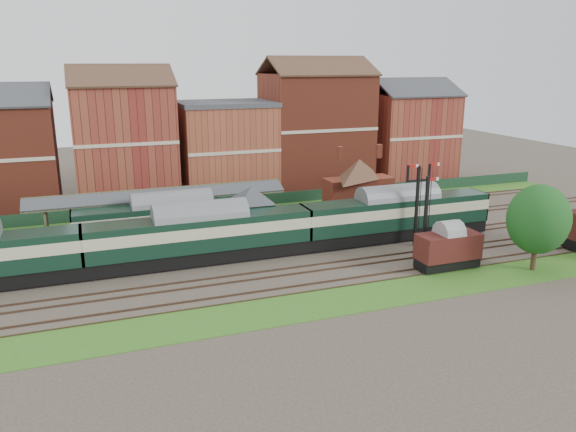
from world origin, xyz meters
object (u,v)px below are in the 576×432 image
object	(u,v)px
platform_railcar	(173,219)
goods_van_a	(448,248)
semaphore_bracket	(417,200)
signal_box	(252,214)
dmu_train	(201,234)

from	to	relation	value
platform_railcar	goods_van_a	bearing A→B (deg)	-35.92
semaphore_bracket	platform_railcar	bearing A→B (deg)	158.01
signal_box	semaphore_bracket	distance (m)	16.16
dmu_train	platform_railcar	bearing A→B (deg)	102.90
dmu_train	goods_van_a	distance (m)	21.86
semaphore_bracket	platform_railcar	xyz separation A→B (m)	(-22.29, 9.00, -2.09)
platform_railcar	goods_van_a	world-z (taller)	platform_railcar
dmu_train	platform_railcar	xyz separation A→B (m)	(-1.49, 6.50, -0.15)
dmu_train	platform_railcar	size ratio (longest dim) A/B	3.19
semaphore_bracket	goods_van_a	world-z (taller)	semaphore_bracket
semaphore_bracket	dmu_train	world-z (taller)	semaphore_bracket
signal_box	goods_van_a	distance (m)	18.75
dmu_train	semaphore_bracket	bearing A→B (deg)	-6.85
semaphore_bracket	goods_van_a	bearing A→B (deg)	-97.84
platform_railcar	signal_box	bearing A→B (deg)	-24.14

